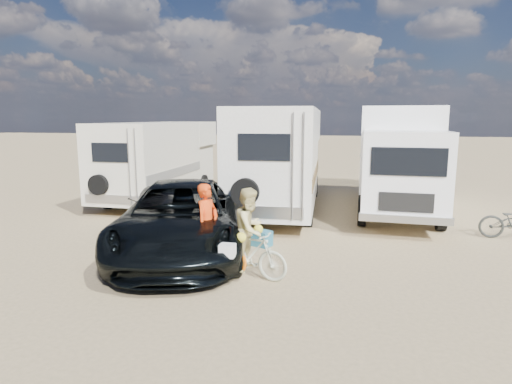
% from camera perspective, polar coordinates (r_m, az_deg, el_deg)
% --- Properties ---
extents(ground, '(140.00, 140.00, 0.00)m').
position_cam_1_polar(ground, '(9.33, -4.89, -10.21)').
color(ground, tan).
rests_on(ground, ground).
extents(rv_main, '(2.96, 8.28, 3.48)m').
position_cam_1_polar(rv_main, '(15.14, 3.35, 4.32)').
color(rv_main, white).
rests_on(rv_main, ground).
extents(rv_left, '(2.31, 6.95, 3.01)m').
position_cam_1_polar(rv_left, '(17.24, -12.64, 3.98)').
color(rv_left, beige).
rests_on(rv_left, ground).
extents(box_truck, '(2.65, 7.35, 3.54)m').
position_cam_1_polar(box_truck, '(15.19, 18.38, 3.97)').
color(box_truck, white).
rests_on(box_truck, ground).
extents(dark_suv, '(4.39, 6.57, 1.67)m').
position_cam_1_polar(dark_suv, '(10.42, -9.82, -3.39)').
color(dark_suv, black).
rests_on(dark_suv, ground).
extents(bike_man, '(1.97, 1.08, 0.98)m').
position_cam_1_polar(bike_man, '(9.14, -6.40, -7.44)').
color(bike_man, orange).
rests_on(bike_man, ground).
extents(bike_woman, '(1.71, 0.88, 0.99)m').
position_cam_1_polar(bike_woman, '(8.72, -0.80, -8.19)').
color(bike_woman, '#B4BAA0').
rests_on(bike_woman, ground).
extents(rider_man, '(0.54, 0.69, 1.68)m').
position_cam_1_polar(rider_man, '(9.04, -6.44, -5.31)').
color(rider_man, red).
rests_on(rider_man, ground).
extents(rider_woman, '(0.82, 0.94, 1.66)m').
position_cam_1_polar(rider_woman, '(8.63, -0.81, -6.07)').
color(rider_woman, '#D0C17B').
rests_on(rider_woman, ground).
extents(cooler, '(0.59, 0.52, 0.39)m').
position_cam_1_polar(cooler, '(10.89, 0.70, -6.15)').
color(cooler, '#25667F').
rests_on(cooler, ground).
extents(crate, '(0.45, 0.45, 0.35)m').
position_cam_1_polar(crate, '(13.25, 1.76, -3.33)').
color(crate, '#896949').
rests_on(crate, ground).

